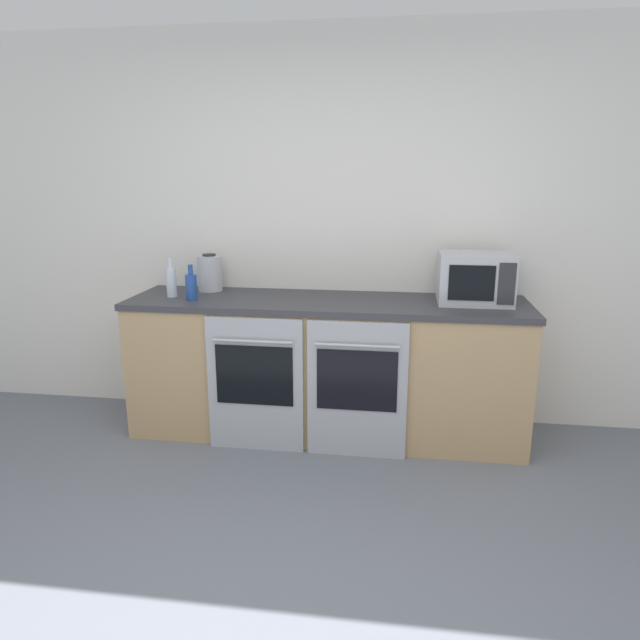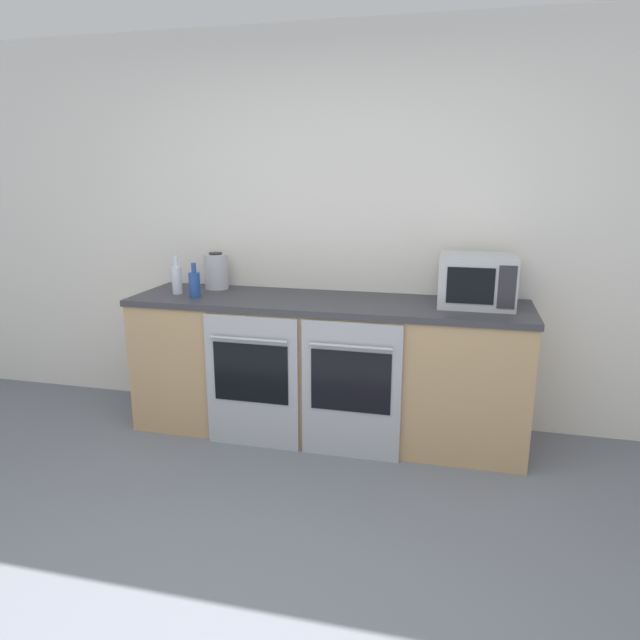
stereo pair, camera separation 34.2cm
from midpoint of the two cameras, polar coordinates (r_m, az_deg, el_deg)
wall_back at (r=3.89m, az=4.37°, el=8.86°), size 10.00×0.06×2.60m
counter_back at (r=3.74m, az=3.25°, el=-4.72°), size 2.53×0.66×0.90m
oven_left at (r=3.53m, az=-4.08°, el=-6.22°), size 0.59×0.06×0.85m
oven_right at (r=3.40m, az=6.02°, el=-7.07°), size 0.59×0.06×0.85m
microwave at (r=3.60m, az=18.09°, el=3.76°), size 0.44×0.37×0.31m
bottle_blue at (r=3.73m, az=-9.90°, el=3.57°), size 0.07×0.07×0.22m
bottle_clear at (r=3.86m, az=-11.68°, el=4.01°), size 0.07×0.07×0.25m
kettle at (r=3.99m, az=-7.92°, el=4.83°), size 0.16×0.16×0.25m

